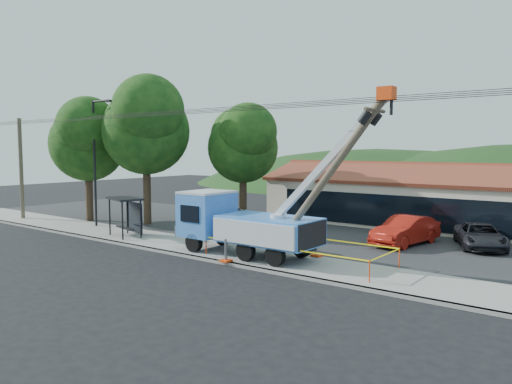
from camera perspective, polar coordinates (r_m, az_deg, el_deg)
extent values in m
plane|color=black|center=(23.65, -8.27, -8.87)|extent=(120.00, 120.00, 0.00)
cube|color=gray|center=(25.10, -4.80, -7.85)|extent=(60.00, 0.25, 0.15)
cube|color=gray|center=(26.49, -2.01, -7.15)|extent=(60.00, 4.00, 0.15)
cube|color=#28282B|center=(32.94, 6.93, -4.82)|extent=(60.00, 12.00, 0.10)
cube|color=beige|center=(38.27, 18.30, -1.18)|extent=(22.00, 8.00, 3.40)
cube|color=black|center=(34.55, 16.07, -2.21)|extent=(18.04, 0.08, 2.21)
cube|color=maroon|center=(36.22, 17.34, 2.01)|extent=(22.50, 4.53, 1.52)
cube|color=maroon|center=(40.00, 19.34, 2.21)|extent=(22.50, 4.53, 1.52)
cube|color=maroon|center=(38.08, 18.42, 3.09)|extent=(22.50, 0.30, 0.25)
cylinder|color=black|center=(37.04, -17.95, 2.98)|extent=(0.16, 0.16, 9.00)
cylinder|color=black|center=(36.43, -17.33, 9.90)|extent=(1.80, 0.14, 0.14)
cube|color=black|center=(35.69, -16.48, 9.94)|extent=(0.50, 0.22, 0.15)
cylinder|color=#332316|center=(37.37, -12.34, 0.10)|extent=(0.56, 0.56, 5.06)
sphere|color=#0E3610|center=(37.26, -12.46, 6.81)|extent=(6.30, 6.30, 6.30)
sphere|color=#0E3610|center=(38.82, -12.74, 8.42)|extent=(5.04, 5.04, 5.04)
sphere|color=#0E3610|center=(35.83, -12.24, 9.10)|extent=(5.04, 5.04, 5.04)
cylinder|color=#332316|center=(40.49, -18.52, -0.14)|extent=(0.56, 0.56, 4.40)
sphere|color=#0E3610|center=(40.35, -18.67, 5.24)|extent=(5.70, 5.70, 5.70)
sphere|color=#0E3610|center=(41.74, -18.71, 6.59)|extent=(4.56, 4.56, 4.56)
sphere|color=#0E3610|center=(39.01, -18.72, 7.02)|extent=(4.56, 4.56, 4.56)
cylinder|color=#332316|center=(37.47, -1.49, -0.45)|extent=(0.56, 0.56, 4.18)
sphere|color=#0E3610|center=(37.30, -1.50, 5.08)|extent=(5.25, 5.25, 5.25)
sphere|color=#0E3610|center=(38.52, -2.06, 6.49)|extent=(4.20, 4.20, 4.20)
sphere|color=#0E3610|center=(36.12, -0.91, 6.89)|extent=(4.20, 4.20, 4.20)
ellipsoid|color=#163613|center=(77.84, 13.61, 0.70)|extent=(78.40, 56.00, 28.00)
cylinder|color=brown|center=(43.32, -25.26, 2.34)|extent=(0.30, 0.30, 8.00)
cylinder|color=black|center=(25.28, -3.38, 9.18)|extent=(60.00, 0.02, 0.02)
cylinder|color=black|center=(25.67, -2.64, 9.39)|extent=(60.00, 0.02, 0.02)
cylinder|color=black|center=(26.06, -1.92, 9.59)|extent=(60.00, 0.02, 0.02)
cylinder|color=black|center=(26.38, -1.36, 9.80)|extent=(60.00, 0.02, 0.02)
cylinder|color=black|center=(26.85, -7.11, -5.74)|extent=(0.99, 0.33, 0.99)
cylinder|color=black|center=(28.51, -3.81, -5.08)|extent=(0.99, 0.33, 0.99)
cylinder|color=black|center=(24.53, -1.18, -6.73)|extent=(0.99, 0.33, 0.99)
cylinder|color=black|center=(26.34, 2.00, -5.91)|extent=(0.99, 0.33, 0.99)
cylinder|color=black|center=(23.49, 2.21, -7.26)|extent=(0.99, 0.33, 0.99)
cylinder|color=black|center=(25.37, 5.26, -6.35)|extent=(0.99, 0.33, 0.99)
cube|color=black|center=(25.77, -0.72, -5.53)|extent=(7.29, 1.11, 0.28)
cube|color=#3E75DC|center=(27.53, -5.60, -2.55)|extent=(2.21, 2.65, 2.32)
cube|color=silver|center=(27.39, -5.62, -0.03)|extent=(2.21, 2.65, 0.13)
cube|color=black|center=(28.23, -7.16, -2.04)|extent=(0.09, 1.99, 0.99)
cube|color=gray|center=(28.45, -7.30, -4.12)|extent=(0.17, 2.54, 0.55)
cube|color=#3E75DC|center=(24.93, 1.48, -4.34)|extent=(5.08, 2.65, 1.33)
cylinder|color=silver|center=(24.54, 2.53, -3.32)|extent=(0.77, 0.77, 0.66)
cube|color=silver|center=(22.80, 8.29, 3.66)|extent=(5.78, 0.31, 5.74)
cube|color=gray|center=(22.64, 9.04, 4.34)|extent=(3.48, 0.20, 3.45)
cube|color=#FA410D|center=(21.49, 14.69, 10.84)|extent=(0.66, 0.55, 0.55)
cube|color=#FA410D|center=(24.50, -3.47, -7.83)|extent=(0.50, 0.50, 0.09)
cube|color=#FA410D|center=(25.84, 6.95, -7.19)|extent=(0.50, 0.50, 0.09)
cylinder|color=brown|center=(22.83, 7.52, 0.87)|extent=(6.32, 0.34, 7.95)
cube|color=brown|center=(21.68, 13.43, 9.06)|extent=(0.18, 1.89, 0.18)
cylinder|color=black|center=(22.23, 13.47, 8.14)|extent=(0.62, 0.38, 0.65)
cylinder|color=black|center=(21.27, 12.30, 8.31)|extent=(0.62, 0.38, 0.65)
cylinder|color=black|center=(33.08, -16.37, -2.74)|extent=(0.12, 0.12, 2.33)
cylinder|color=black|center=(31.10, -15.02, -3.19)|extent=(0.12, 0.12, 2.33)
cylinder|color=black|center=(33.49, -14.50, -2.60)|extent=(0.12, 0.12, 2.33)
cylinder|color=black|center=(31.54, -13.04, -3.04)|extent=(0.12, 0.12, 2.33)
cube|color=black|center=(32.15, -14.80, -0.74)|extent=(2.86, 2.19, 0.12)
cube|color=black|center=(32.53, -13.71, -2.81)|extent=(2.26, 0.69, 1.94)
cube|color=black|center=(32.38, -14.72, -3.99)|extent=(2.16, 0.96, 0.08)
cylinder|color=#FA410D|center=(26.36, -5.73, -6.02)|extent=(0.06, 0.06, 0.94)
cylinder|color=#FA410D|center=(21.27, 12.84, -8.80)|extent=(0.06, 0.06, 0.94)
cylinder|color=#FA410D|center=(24.15, 16.05, -7.22)|extent=(0.06, 0.06, 0.94)
cylinder|color=#FA410D|center=(28.74, -1.33, -5.08)|extent=(0.06, 0.06, 0.94)
cube|color=yellow|center=(23.42, 2.53, -6.34)|extent=(9.20, 0.01, 0.06)
cube|color=yellow|center=(22.61, 14.57, -6.91)|extent=(0.01, 3.21, 0.06)
cube|color=yellow|center=(26.06, 6.60, -5.21)|extent=(9.20, 0.01, 0.06)
cube|color=yellow|center=(27.46, -3.44, -4.66)|extent=(0.01, 3.21, 0.06)
imported|color=#ABAEB3|center=(34.14, -3.64, -4.53)|extent=(3.01, 5.18, 1.66)
imported|color=#A91B10|center=(30.29, 16.67, -5.96)|extent=(2.60, 5.26, 1.66)
imported|color=black|center=(30.81, 24.21, -6.01)|extent=(4.08, 5.43, 1.37)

